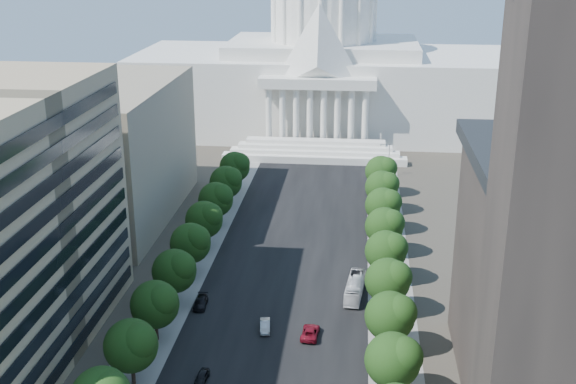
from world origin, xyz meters
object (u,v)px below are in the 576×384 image
(car_silver, at_px, (265,326))
(city_bus, at_px, (355,288))
(car_dark_b, at_px, (201,303))
(car_dark_a, at_px, (202,377))
(car_red, at_px, (310,332))

(car_silver, distance_m, city_bus, 19.55)
(city_bus, bearing_deg, car_silver, -130.81)
(car_dark_b, xyz_separation_m, city_bus, (26.16, 6.71, 0.81))
(car_dark_a, xyz_separation_m, car_silver, (7.06, 14.94, 0.09))
(car_dark_a, relative_size, car_dark_b, 0.75)
(car_silver, height_order, city_bus, city_bus)
(car_silver, relative_size, city_bus, 0.40)
(car_silver, bearing_deg, car_dark_b, 143.20)
(car_dark_a, xyz_separation_m, city_bus, (21.22, 28.38, 0.90))
(city_bus, bearing_deg, car_dark_b, -159.93)
(car_dark_b, bearing_deg, car_silver, -32.08)
(car_dark_a, bearing_deg, car_silver, 68.15)
(car_red, relative_size, city_bus, 0.50)
(car_dark_b, height_order, city_bus, city_bus)
(city_bus, bearing_deg, car_red, -109.05)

